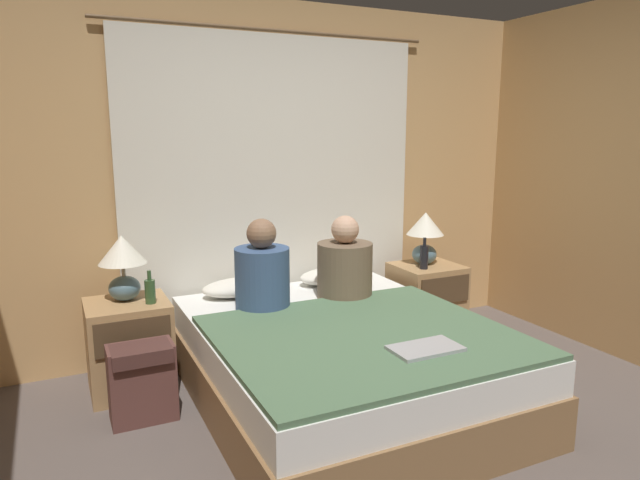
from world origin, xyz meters
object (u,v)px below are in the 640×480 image
object	(u,v)px
lamp_right	(425,232)
backpack_on_floor	(142,378)
bed	(342,363)
person_right_in_bed	(345,266)
person_left_in_bed	(262,274)
nightstand_right	(426,300)
laptop_on_bed	(425,348)
pillow_right	(334,276)
lamp_left	(123,260)
pillow_left	(241,287)
beer_bottle_on_left_stand	(150,291)
beer_bottle_on_right_stand	(424,256)
nightstand_left	(129,346)

from	to	relation	value
lamp_right	backpack_on_floor	xyz separation A→B (m)	(-2.23, -0.47, -0.58)
bed	person_right_in_bed	distance (m)	0.71
lamp_right	person_left_in_bed	xyz separation A→B (m)	(-1.44, -0.29, -0.11)
lamp_right	nightstand_right	bearing A→B (deg)	-90.00
laptop_on_bed	pillow_right	bearing A→B (deg)	82.02
bed	lamp_left	xyz separation A→B (m)	(-1.12, 0.75, 0.58)
lamp_right	pillow_left	bearing A→B (deg)	177.59
lamp_left	lamp_right	size ratio (longest dim) A/B	1.00
nightstand_right	backpack_on_floor	xyz separation A→B (m)	(-2.23, -0.43, -0.04)
nightstand_right	lamp_right	size ratio (longest dim) A/B	1.40
pillow_right	person_right_in_bed	size ratio (longest dim) A/B	0.94
lamp_right	laptop_on_bed	bearing A→B (deg)	-125.31
pillow_left	beer_bottle_on_left_stand	bearing A→B (deg)	-162.84
backpack_on_floor	laptop_on_bed	bearing A→B (deg)	-34.77
pillow_right	laptop_on_bed	bearing A→B (deg)	-97.98
nightstand_right	pillow_left	xyz separation A→B (m)	(-1.48, 0.11, 0.26)
pillow_left	beer_bottle_on_right_stand	bearing A→B (deg)	-8.02
pillow_left	beer_bottle_on_right_stand	xyz separation A→B (m)	(1.38, -0.19, 0.12)
pillow_right	beer_bottle_on_right_stand	world-z (taller)	beer_bottle_on_right_stand
nightstand_left	laptop_on_bed	size ratio (longest dim) A/B	1.59
lamp_left	backpack_on_floor	world-z (taller)	lamp_left
pillow_left	lamp_right	bearing A→B (deg)	-2.41
backpack_on_floor	pillow_left	bearing A→B (deg)	35.54
nightstand_right	laptop_on_bed	world-z (taller)	nightstand_right
laptop_on_bed	bed	bearing A→B (deg)	104.81
bed	pillow_left	distance (m)	0.94
pillow_right	beer_bottle_on_left_stand	size ratio (longest dim) A/B	2.60
nightstand_right	beer_bottle_on_right_stand	size ratio (longest dim) A/B	2.38
nightstand_left	lamp_right	bearing A→B (deg)	1.23
lamp_right	beer_bottle_on_left_stand	bearing A→B (deg)	-176.41
pillow_right	nightstand_right	bearing A→B (deg)	-8.24
person_left_in_bed	beer_bottle_on_right_stand	size ratio (longest dim) A/B	2.43
lamp_right	backpack_on_floor	world-z (taller)	lamp_right
backpack_on_floor	lamp_right	bearing A→B (deg)	12.02
lamp_left	laptop_on_bed	bearing A→B (deg)	-46.66
person_left_in_bed	nightstand_right	bearing A→B (deg)	9.38
lamp_left	backpack_on_floor	distance (m)	0.75
lamp_left	beer_bottle_on_left_stand	distance (m)	0.26
nightstand_right	beer_bottle_on_right_stand	xyz separation A→B (m)	(-0.10, -0.08, 0.38)
person_left_in_bed	person_right_in_bed	world-z (taller)	person_left_in_bed
bed	backpack_on_floor	distance (m)	1.14
beer_bottle_on_right_stand	backpack_on_floor	distance (m)	2.20
lamp_left	beer_bottle_on_left_stand	xyz separation A→B (m)	(0.13, -0.13, -0.18)
lamp_right	beer_bottle_on_left_stand	xyz separation A→B (m)	(-2.11, -0.13, -0.18)
pillow_left	person_left_in_bed	distance (m)	0.39
beer_bottle_on_left_stand	person_left_in_bed	bearing A→B (deg)	-13.08
nightstand_right	pillow_right	xyz separation A→B (m)	(-0.76, 0.11, 0.26)
person_left_in_bed	backpack_on_floor	distance (m)	0.94
nightstand_left	nightstand_right	bearing A→B (deg)	0.00
nightstand_left	backpack_on_floor	world-z (taller)	nightstand_left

